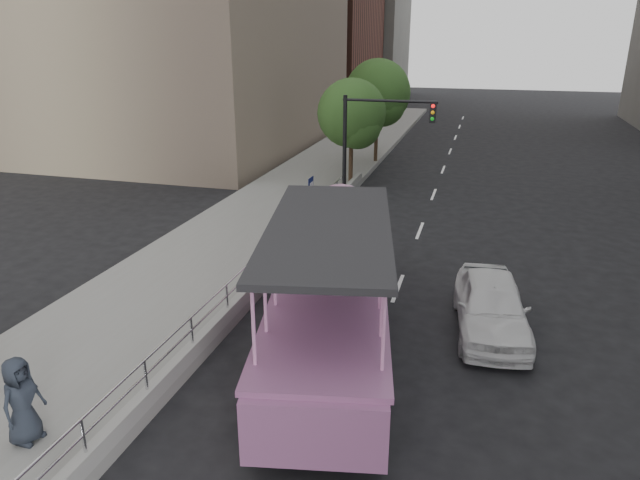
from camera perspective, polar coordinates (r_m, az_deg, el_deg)
ground at (r=15.32m, az=1.71°, el=-10.39°), size 160.00×160.00×0.00m
sidewalk at (r=25.68m, az=-5.15°, el=2.61°), size 5.50×80.00×0.30m
kerb_wall at (r=17.69m, az=-6.49°, el=-4.44°), size 0.24×30.00×0.36m
guardrail at (r=17.43m, az=-6.57°, el=-2.45°), size 0.07×22.00×0.71m
duck_boat at (r=15.21m, az=1.23°, el=-4.89°), size 4.75×11.27×3.64m
car at (r=16.28m, az=16.76°, el=-6.27°), size 2.32×4.75×1.56m
pedestrian_far at (r=12.54m, az=-27.69°, el=-14.01°), size 0.63×0.91×1.79m
parking_sign at (r=21.63m, az=-0.90°, el=3.69°), size 0.08×0.61×2.70m
traffic_signal at (r=26.16m, az=5.08°, el=10.47°), size 4.20×0.32×5.20m
street_tree_near at (r=29.76m, az=3.34°, el=12.26°), size 3.52×3.52×5.72m
street_tree_far at (r=35.51m, az=5.92°, el=14.20°), size 3.97×3.97×6.45m
midrise_stone_b at (r=79.25m, az=2.19°, el=21.44°), size 16.00×14.00×20.00m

